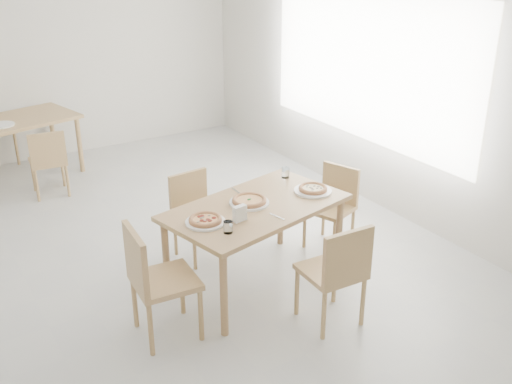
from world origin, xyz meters
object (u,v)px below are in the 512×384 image
chair_north (195,209)px  plate_margherita (249,203)px  plate_pepperoni (205,222)px  second_table (12,127)px  napkin_holder (240,214)px  chair_back_s (48,159)px  plate_mushroom (313,191)px  chair_east (334,201)px  pizza_mushroom (313,188)px  pizza_pepperoni (205,219)px  plate_empty (1,125)px  main_table (256,214)px  pizza_margherita (249,200)px  chair_west (153,276)px  tumbler_b (285,173)px  tumbler_a (228,227)px  chair_south (338,269)px

chair_north → plate_margherita: (0.17, -0.70, 0.30)m
plate_pepperoni → second_table: size_ratio=0.19×
napkin_holder → second_table: 3.95m
napkin_holder → chair_back_s: size_ratio=0.17×
plate_mushroom → napkin_holder: napkin_holder is taller
chair_east → pizza_mushroom: pizza_mushroom is taller
chair_north → pizza_pepperoni: size_ratio=2.38×
chair_north → plate_empty: (-1.16, 2.69, 0.30)m
main_table → pizza_mushroom: (0.56, -0.03, 0.11)m
pizza_pepperoni → pizza_margherita: bearing=15.5°
chair_north → pizza_margherita: pizza_margherita is taller
chair_west → plate_pepperoni: chair_west is taller
napkin_holder → chair_back_s: napkin_holder is taller
main_table → second_table: 3.83m
chair_north → tumbler_b: bearing=-32.7°
chair_north → pizza_mushroom: size_ratio=3.08×
plate_pepperoni → tumbler_a: size_ratio=3.35×
chair_east → plate_empty: (-2.38, 3.22, 0.30)m
tumbler_a → plate_empty: bearing=103.7°
chair_south → second_table: size_ratio=0.53×
pizza_margherita → pizza_pepperoni: same height
main_table → pizza_margherita: size_ratio=4.99×
plate_margherita → tumbler_b: 0.67m
napkin_holder → plate_margherita: bearing=38.0°
plate_pepperoni → pizza_mushroom: size_ratio=1.20×
plate_mushroom → pizza_mushroom: size_ratio=1.27×
pizza_margherita → tumbler_a: (-0.40, -0.36, 0.01)m
main_table → napkin_holder: napkin_holder is taller
pizza_mushroom → tumbler_b: 0.40m
main_table → pizza_mushroom: 0.58m
pizza_pepperoni → tumbler_b: size_ratio=3.45×
plate_mushroom → pizza_mushroom: bearing=0.0°
plate_mushroom → pizza_pepperoni: (-1.08, -0.05, 0.02)m
chair_north → napkin_holder: bearing=-100.1°
chair_back_s → plate_empty: (-0.34, 0.59, 0.30)m
chair_east → second_table: bearing=-166.1°
main_table → chair_back_s: 3.03m
plate_margherita → plate_mushroom: same height
chair_west → chair_east: (2.05, 0.47, -0.07)m
chair_west → pizza_pepperoni: size_ratio=2.72×
chair_west → chair_back_s: chair_west is taller
tumbler_b → napkin_holder: 1.00m
pizza_mushroom → tumbler_a: tumbler_a is taller
pizza_mushroom → pizza_pepperoni: size_ratio=0.77×
chair_west → plate_pepperoni: 0.59m
plate_empty → plate_mushroom: bearing=-61.0°
plate_pepperoni → plate_empty: 3.62m
chair_back_s → pizza_mushroom: bearing=125.2°
plate_margherita → pizza_mushroom: size_ratio=1.29×
chair_south → pizza_mushroom: (0.36, 0.81, 0.28)m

